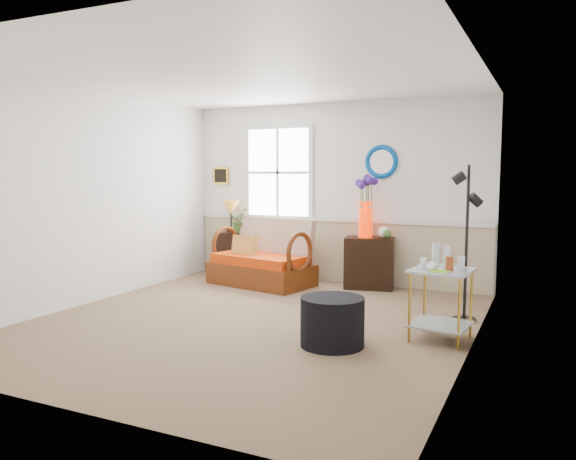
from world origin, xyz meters
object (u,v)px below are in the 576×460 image
at_px(loveseat, 261,252).
at_px(side_table, 441,305).
at_px(lamp_stand, 232,254).
at_px(cabinet, 369,263).
at_px(floor_lamp, 466,244).
at_px(ottoman, 332,322).

relative_size(loveseat, side_table, 2.07).
xyz_separation_m(lamp_stand, cabinet, (2.24, -0.04, 0.02)).
xyz_separation_m(loveseat, cabinet, (1.46, 0.43, -0.11)).
xyz_separation_m(side_table, floor_lamp, (0.11, 0.85, 0.50)).
bearing_deg(lamp_stand, floor_lamp, -18.84).
height_order(cabinet, ottoman, cabinet).
distance_m(loveseat, floor_lamp, 3.04).
bearing_deg(side_table, lamp_stand, 149.54).
xyz_separation_m(loveseat, side_table, (2.80, -1.63, -0.12)).
relative_size(side_table, floor_lamp, 0.41).
bearing_deg(side_table, loveseat, 149.83).
xyz_separation_m(loveseat, floor_lamp, (2.91, -0.78, 0.38)).
relative_size(lamp_stand, cabinet, 0.95).
relative_size(cabinet, ottoman, 1.19).
bearing_deg(floor_lamp, ottoman, -131.08).
bearing_deg(cabinet, side_table, -68.63).
bearing_deg(cabinet, loveseat, -175.14).
relative_size(loveseat, floor_lamp, 0.85).
distance_m(cabinet, floor_lamp, 1.95).
bearing_deg(loveseat, lamp_stand, 160.56).
bearing_deg(cabinet, ottoman, -91.77).
distance_m(loveseat, lamp_stand, 0.91).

